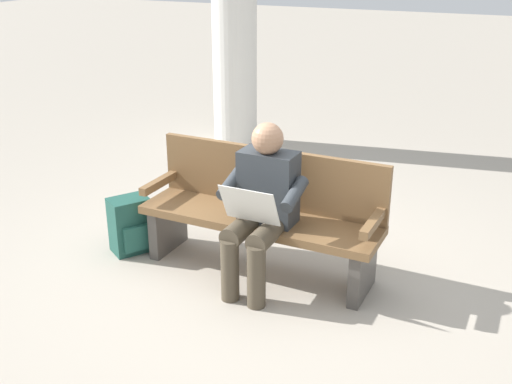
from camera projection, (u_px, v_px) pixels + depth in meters
The scene contains 5 objects.
ground_plane at pixel (259, 270), 4.63m from camera, with size 40.00×40.00×0.00m, color #A89E8E.
bench_near at pixel (263, 211), 4.52m from camera, with size 1.81×0.50×0.90m.
person_seated at pixel (261, 203), 4.22m from camera, with size 0.57×0.58×1.18m.
backpack at pixel (130, 226), 4.85m from camera, with size 0.35×0.37×0.45m.
support_pillar at pixel (234, 1), 6.99m from camera, with size 0.52×0.52×3.39m, color silver.
Camera 1 is at (-1.72, 3.70, 2.28)m, focal length 43.04 mm.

